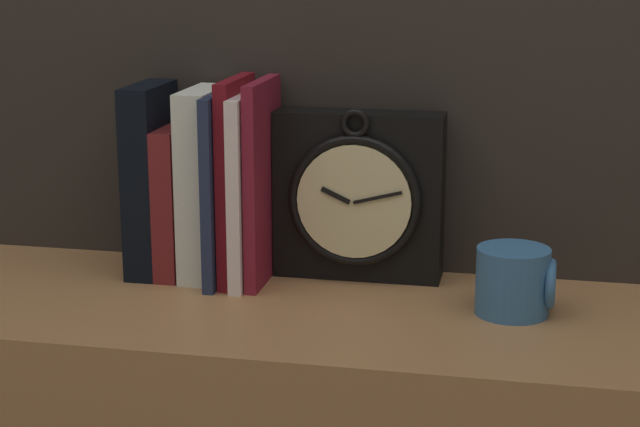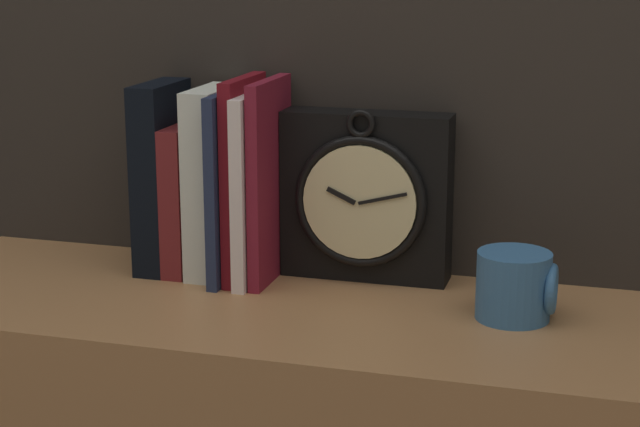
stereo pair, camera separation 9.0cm
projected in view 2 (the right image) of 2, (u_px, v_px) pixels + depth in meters
name	position (u px, v px, depth m)	size (l,w,h in m)	color
clock	(365.00, 197.00, 1.35)	(0.21, 0.07, 0.22)	black
book_slot0_black	(162.00, 176.00, 1.40)	(0.04, 0.12, 0.25)	black
book_slot1_maroon	(187.00, 198.00, 1.40)	(0.03, 0.12, 0.19)	maroon
book_slot2_white	(213.00, 181.00, 1.38)	(0.04, 0.12, 0.24)	silver
book_slot3_navy	(230.00, 185.00, 1.36)	(0.01, 0.14, 0.24)	#212B4B
book_slot4_maroon	(244.00, 179.00, 1.36)	(0.02, 0.13, 0.26)	maroon
book_slot5_white	(255.00, 187.00, 1.35)	(0.02, 0.14, 0.24)	white
book_slot6_maroon	(270.00, 181.00, 1.35)	(0.02, 0.13, 0.26)	maroon
mug	(516.00, 286.00, 1.22)	(0.09, 0.09, 0.08)	teal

